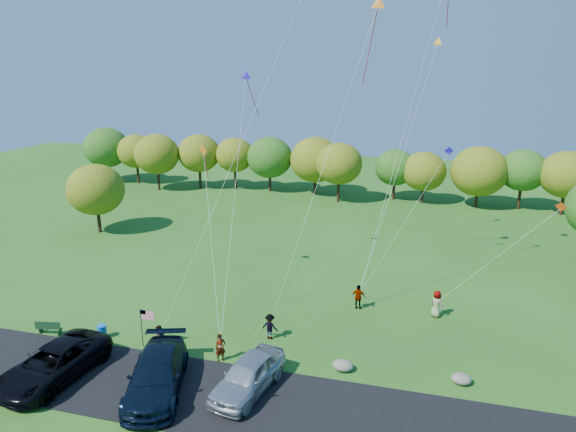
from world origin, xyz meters
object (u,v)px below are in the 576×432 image
(flyer_b, at_px, (160,339))
(flyer_c, at_px, (270,327))
(flyer_a, at_px, (220,348))
(trash_barrel, at_px, (102,332))
(flyer_d, at_px, (358,297))
(park_bench, at_px, (49,328))
(minivan_dark, at_px, (54,363))
(flyer_e, at_px, (436,304))
(minivan_silver, at_px, (248,375))
(minivan_navy, at_px, (157,375))

(flyer_b, bearing_deg, flyer_c, 36.36)
(flyer_a, distance_m, trash_barrel, 8.10)
(flyer_b, bearing_deg, flyer_d, 47.28)
(flyer_b, height_order, park_bench, flyer_b)
(flyer_b, bearing_deg, flyer_a, 8.13)
(minivan_dark, xyz_separation_m, flyer_e, (19.82, 12.69, -0.03))
(flyer_a, relative_size, flyer_e, 0.90)
(minivan_silver, bearing_deg, minivan_navy, -153.50)
(minivan_dark, bearing_deg, minivan_silver, 15.35)
(minivan_dark, distance_m, minivan_navy, 5.87)
(minivan_dark, relative_size, trash_barrel, 7.71)
(park_bench, bearing_deg, flyer_c, 2.42)
(minivan_dark, height_order, minivan_navy, minivan_navy)
(flyer_b, bearing_deg, minivan_dark, -128.15)
(flyer_a, height_order, trash_barrel, flyer_a)
(minivan_navy, relative_size, flyer_b, 3.90)
(trash_barrel, bearing_deg, minivan_silver, -15.04)
(minivan_navy, relative_size, park_bench, 4.01)
(flyer_c, bearing_deg, flyer_e, -143.03)
(minivan_navy, bearing_deg, flyer_a, 41.54)
(minivan_navy, bearing_deg, park_bench, 141.53)
(flyer_a, height_order, flyer_d, flyer_d)
(flyer_c, distance_m, park_bench, 13.89)
(minivan_dark, bearing_deg, flyer_e, 39.12)
(flyer_a, bearing_deg, minivan_dark, 166.75)
(flyer_a, bearing_deg, flyer_c, 17.70)
(minivan_navy, distance_m, park_bench, 10.12)
(flyer_c, relative_size, park_bench, 1.01)
(minivan_silver, relative_size, trash_barrel, 6.30)
(minivan_navy, relative_size, flyer_a, 3.87)
(minivan_dark, relative_size, minivan_silver, 1.22)
(minivan_dark, relative_size, flyer_a, 3.84)
(minivan_silver, distance_m, flyer_c, 5.45)
(minivan_navy, height_order, flyer_c, minivan_navy)
(park_bench, bearing_deg, flyer_d, 14.61)
(park_bench, bearing_deg, minivan_dark, -57.97)
(minivan_dark, distance_m, flyer_d, 19.25)
(minivan_dark, bearing_deg, minivan_navy, 10.54)
(flyer_d, bearing_deg, park_bench, 28.59)
(flyer_b, bearing_deg, trash_barrel, -178.69)
(minivan_dark, height_order, minivan_silver, minivan_silver)
(flyer_b, xyz_separation_m, flyer_c, (5.80, 3.11, -0.02))
(minivan_silver, relative_size, flyer_e, 2.84)
(flyer_c, xyz_separation_m, flyer_d, (4.73, 5.45, 0.06))
(flyer_a, xyz_separation_m, flyer_e, (11.90, 8.75, 0.09))
(flyer_a, bearing_deg, minivan_silver, -82.96)
(flyer_c, xyz_separation_m, flyer_e, (9.91, 5.64, 0.11))
(park_bench, xyz_separation_m, trash_barrel, (3.47, 0.50, -0.06))
(minivan_silver, bearing_deg, flyer_c, 106.60)
(flyer_d, height_order, park_bench, flyer_d)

